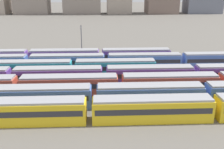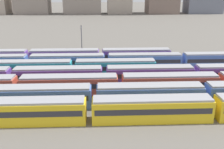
{
  "view_description": "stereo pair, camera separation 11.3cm",
  "coord_description": "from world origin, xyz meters",
  "px_view_note": "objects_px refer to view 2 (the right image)",
  "views": [
    {
      "loc": [
        25.84,
        -34.01,
        19.23
      ],
      "look_at": [
        28.04,
        15.6,
        2.04
      ],
      "focal_mm": 40.67,
      "sensor_mm": 36.0,
      "label": 1
    },
    {
      "loc": [
        25.95,
        -34.02,
        19.23
      ],
      "look_at": [
        28.04,
        15.6,
        2.04
      ],
      "focal_mm": 40.67,
      "sensor_mm": 36.0,
      "label": 2
    }
  ],
  "objects_px": {
    "train_track_0": "(152,109)",
    "train_track_3": "(194,74)",
    "train_track_5": "(106,61)",
    "train_track_6": "(65,56)",
    "catenary_pole_1": "(82,41)",
    "train_track_4": "(31,69)",
    "train_track_1": "(204,94)",
    "train_track_2": "(218,83)"
  },
  "relations": [
    {
      "from": "train_track_2",
      "to": "train_track_5",
      "type": "xyz_separation_m",
      "value": [
        -21.14,
        15.6,
        0.0
      ]
    },
    {
      "from": "train_track_4",
      "to": "catenary_pole_1",
      "type": "relative_size",
      "value": 5.8
    },
    {
      "from": "catenary_pole_1",
      "to": "train_track_4",
      "type": "bearing_deg",
      "value": -128.02
    },
    {
      "from": "train_track_3",
      "to": "catenary_pole_1",
      "type": "bearing_deg",
      "value": 143.14
    },
    {
      "from": "train_track_3",
      "to": "train_track_4",
      "type": "distance_m",
      "value": 35.61
    },
    {
      "from": "train_track_6",
      "to": "train_track_5",
      "type": "bearing_deg",
      "value": -25.63
    },
    {
      "from": "train_track_1",
      "to": "train_track_2",
      "type": "relative_size",
      "value": 1.0
    },
    {
      "from": "train_track_5",
      "to": "train_track_3",
      "type": "bearing_deg",
      "value": -29.63
    },
    {
      "from": "train_track_0",
      "to": "train_track_3",
      "type": "xyz_separation_m",
      "value": [
        11.95,
        15.6,
        0.0
      ]
    },
    {
      "from": "train_track_6",
      "to": "train_track_2",
      "type": "bearing_deg",
      "value": -33.04
    },
    {
      "from": "catenary_pole_1",
      "to": "train_track_5",
      "type": "bearing_deg",
      "value": -51.57
    },
    {
      "from": "train_track_0",
      "to": "catenary_pole_1",
      "type": "relative_size",
      "value": 9.74
    },
    {
      "from": "train_track_3",
      "to": "train_track_5",
      "type": "distance_m",
      "value": 21.04
    },
    {
      "from": "train_track_4",
      "to": "train_track_6",
      "type": "distance_m",
      "value": 12.06
    },
    {
      "from": "train_track_3",
      "to": "train_track_4",
      "type": "height_order",
      "value": "same"
    },
    {
      "from": "train_track_0",
      "to": "train_track_4",
      "type": "xyz_separation_m",
      "value": [
        -23.28,
        20.8,
        -0.0
      ]
    },
    {
      "from": "train_track_4",
      "to": "train_track_1",
      "type": "bearing_deg",
      "value": -25.08
    },
    {
      "from": "train_track_0",
      "to": "train_track_2",
      "type": "relative_size",
      "value": 0.83
    },
    {
      "from": "train_track_3",
      "to": "catenary_pole_1",
      "type": "height_order",
      "value": "catenary_pole_1"
    },
    {
      "from": "train_track_4",
      "to": "catenary_pole_1",
      "type": "distance_m",
      "value": 17.32
    },
    {
      "from": "train_track_1",
      "to": "train_track_3",
      "type": "bearing_deg",
      "value": 79.68
    },
    {
      "from": "train_track_0",
      "to": "catenary_pole_1",
      "type": "distance_m",
      "value": 36.66
    },
    {
      "from": "train_track_3",
      "to": "catenary_pole_1",
      "type": "xyz_separation_m",
      "value": [
        -24.77,
        18.57,
        3.45
      ]
    },
    {
      "from": "train_track_5",
      "to": "catenary_pole_1",
      "type": "relative_size",
      "value": 7.77
    },
    {
      "from": "train_track_0",
      "to": "train_track_5",
      "type": "xyz_separation_m",
      "value": [
        -6.34,
        26.0,
        0.0
      ]
    },
    {
      "from": "train_track_2",
      "to": "train_track_6",
      "type": "relative_size",
      "value": 2.02
    },
    {
      "from": "train_track_6",
      "to": "train_track_1",
      "type": "bearing_deg",
      "value": -43.67
    },
    {
      "from": "train_track_5",
      "to": "train_track_6",
      "type": "bearing_deg",
      "value": 154.37
    },
    {
      "from": "train_track_3",
      "to": "train_track_6",
      "type": "xyz_separation_m",
      "value": [
        -29.13,
        15.6,
        -0.0
      ]
    },
    {
      "from": "train_track_1",
      "to": "train_track_4",
      "type": "distance_m",
      "value": 36.81
    },
    {
      "from": "train_track_6",
      "to": "catenary_pole_1",
      "type": "bearing_deg",
      "value": 34.33
    },
    {
      "from": "train_track_0",
      "to": "train_track_6",
      "type": "bearing_deg",
      "value": 118.83
    },
    {
      "from": "train_track_0",
      "to": "train_track_2",
      "type": "distance_m",
      "value": 18.09
    },
    {
      "from": "catenary_pole_1",
      "to": "train_track_0",
      "type": "bearing_deg",
      "value": -69.43
    },
    {
      "from": "train_track_6",
      "to": "train_track_0",
      "type": "bearing_deg",
      "value": -61.17
    },
    {
      "from": "train_track_0",
      "to": "train_track_4",
      "type": "bearing_deg",
      "value": 138.22
    },
    {
      "from": "train_track_2",
      "to": "train_track_1",
      "type": "bearing_deg",
      "value": -132.39
    },
    {
      "from": "catenary_pole_1",
      "to": "train_track_6",
      "type": "bearing_deg",
      "value": -145.67
    },
    {
      "from": "train_track_2",
      "to": "train_track_4",
      "type": "xyz_separation_m",
      "value": [
        -38.08,
        10.4,
        -0.0
      ]
    },
    {
      "from": "catenary_pole_1",
      "to": "train_track_3",
      "type": "bearing_deg",
      "value": -36.86
    },
    {
      "from": "train_track_0",
      "to": "train_track_1",
      "type": "xyz_separation_m",
      "value": [
        10.06,
        5.2,
        0.0
      ]
    },
    {
      "from": "train_track_4",
      "to": "train_track_5",
      "type": "relative_size",
      "value": 0.75
    }
  ]
}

